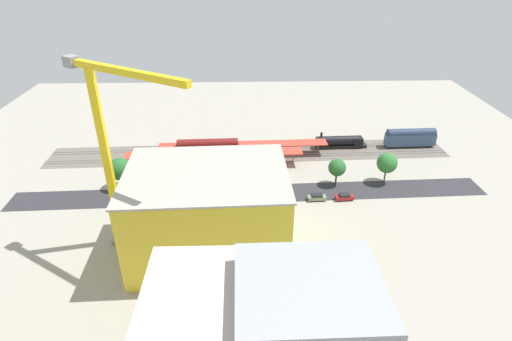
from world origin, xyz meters
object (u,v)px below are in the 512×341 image
parked_car_1 (317,197)px  construction_building (208,214)px  platform_canopy_near (214,153)px  box_truck_1 (171,201)px  parked_car_0 (344,197)px  parked_car_2 (285,198)px  street_tree_1 (120,169)px  street_tree_3 (253,169)px  platform_canopy_far (243,144)px  street_tree_2 (387,163)px  parked_car_3 (259,197)px  freight_coach_far (208,148)px  box_truck_0 (207,199)px  tower_crane (112,146)px  passenger_coach (410,137)px  traffic_light (230,172)px  locomotive (341,142)px  street_tree_0 (337,168)px

parked_car_1 → construction_building: construction_building is taller
platform_canopy_near → box_truck_1: bearing=66.2°
parked_car_0 → parked_car_2: bearing=0.1°
street_tree_1 → street_tree_3: street_tree_1 is taller
platform_canopy_far → street_tree_2: (-38.63, 17.22, 2.07)m
parked_car_3 → freight_coach_far: bearing=-58.6°
box_truck_0 → street_tree_3: (-11.76, -9.00, 3.59)m
tower_crane → street_tree_1: bearing=-72.6°
passenger_coach → freight_coach_far: size_ratio=0.84×
parked_car_2 → box_truck_0: (19.64, 1.21, 0.84)m
parked_car_2 → traffic_light: size_ratio=0.77×
parked_car_1 → parked_car_2: bearing=0.2°
platform_canopy_far → construction_building: size_ratio=1.66×
platform_canopy_far → freight_coach_far: 10.85m
tower_crane → box_truck_1: 27.20m
platform_canopy_far → box_truck_0: bearing=71.5°
locomotive → construction_building: bearing=52.3°
locomotive → parked_car_2: locomotive is taller
parked_car_0 → street_tree_0: bearing=-85.3°
parked_car_1 → box_truck_0: (27.78, 1.24, 0.74)m
locomotive → passenger_coach: passenger_coach is taller
passenger_coach → traffic_light: 61.52m
street_tree_3 → locomotive: bearing=-141.0°
locomotive → street_tree_3: bearing=39.0°
parked_car_0 → parked_car_2: parked_car_0 is taller
construction_building → street_tree_2: bearing=-151.0°
parked_car_3 → box_truck_1: size_ratio=0.48×
street_tree_1 → freight_coach_far: bearing=-141.9°
parked_car_3 → street_tree_0: (-20.98, -7.33, 4.22)m
box_truck_0 → locomotive: bearing=-141.4°
parked_car_2 → street_tree_3: (7.88, -7.79, 4.43)m
box_truck_0 → street_tree_3: bearing=-142.6°
street_tree_0 → parked_car_3: bearing=19.3°
parked_car_2 → street_tree_3: street_tree_3 is taller
freight_coach_far → street_tree_0: (-35.77, 16.89, 1.81)m
platform_canopy_near → street_tree_1: 26.31m
street_tree_2 → street_tree_3: (36.04, 1.14, -0.62)m
construction_building → freight_coach_far: bearing=-87.1°
construction_building → box_truck_1: (10.80, -16.67, -7.56)m
tower_crane → construction_building: bearing=172.9°
construction_building → street_tree_2: (-45.68, -27.50, -3.45)m
freight_coach_far → parked_car_0: (-36.43, 24.84, -2.45)m
freight_coach_far → tower_crane: (13.91, 41.25, 20.40)m
parked_car_2 → street_tree_2: (-28.16, -8.93, 5.05)m
box_truck_1 → street_tree_1: bearing=-34.4°
box_truck_1 → street_tree_3: bearing=-154.6°
platform_canopy_near → box_truck_1: size_ratio=5.88×
street_tree_3 → street_tree_2: bearing=-178.2°
parked_car_0 → street_tree_2: street_tree_2 is taller
locomotive → parked_car_2: (20.79, 31.00, -1.19)m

